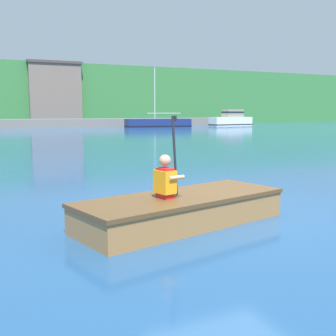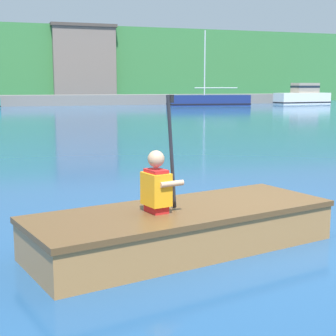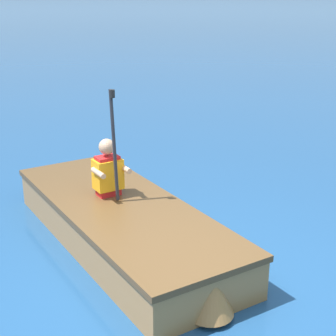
% 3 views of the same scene
% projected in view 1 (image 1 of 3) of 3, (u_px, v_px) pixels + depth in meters
% --- Properties ---
extents(ground_plane, '(300.00, 300.00, 0.00)m').
position_uv_depth(ground_plane, '(234.00, 214.00, 6.94)').
color(ground_plane, navy).
extents(shoreline_ridge, '(120.00, 20.00, 7.61)m').
position_uv_depth(shoreline_ridge, '(2.00, 96.00, 57.62)').
color(shoreline_ridge, '#387A3D').
rests_on(shoreline_ridge, ground).
extents(waterfront_office_block_center, '(6.45, 10.19, 7.68)m').
position_uv_depth(waterfront_office_block_center, '(50.00, 95.00, 54.58)').
color(waterfront_office_block_center, '#75665B').
rests_on(waterfront_office_block_center, ground).
extents(marina_dock, '(57.21, 2.40, 0.90)m').
position_uv_depth(marina_dock, '(14.00, 124.00, 43.42)').
color(marina_dock, slate).
rests_on(marina_dock, ground).
extents(moored_boat_dock_west_end, '(7.14, 2.95, 6.27)m').
position_uv_depth(moored_boat_dock_west_end, '(158.00, 123.00, 45.02)').
color(moored_boat_dock_west_end, navy).
rests_on(moored_boat_dock_west_end, ground).
extents(moored_boat_dock_east_inner, '(5.61, 2.24, 1.94)m').
position_uv_depth(moored_boat_dock_east_inner, '(231.00, 120.00, 49.66)').
color(moored_boat_dock_east_inner, white).
rests_on(moored_boat_dock_east_inner, ground).
extents(rowboat_foreground, '(3.48, 1.93, 0.44)m').
position_uv_depth(rowboat_foreground, '(184.00, 207.00, 6.31)').
color(rowboat_foreground, '#A3703D').
rests_on(rowboat_foreground, ground).
extents(person_paddler, '(0.39, 0.41, 1.18)m').
position_uv_depth(person_paddler, '(166.00, 179.00, 6.02)').
color(person_paddler, red).
rests_on(person_paddler, rowboat_foreground).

